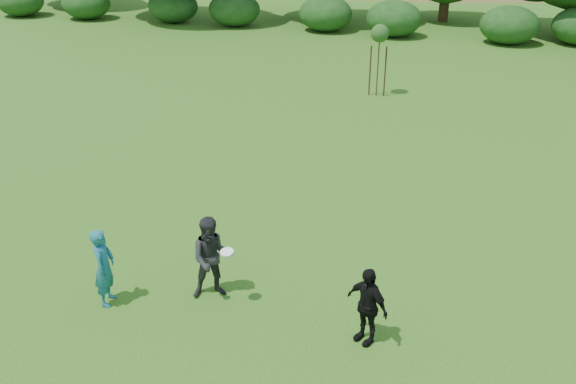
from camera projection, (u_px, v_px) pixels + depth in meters
The scene contains 7 objects.
ground at pixel (254, 301), 13.26m from camera, with size 120.00×120.00×0.00m, color #19470C.
player_teal at pixel (104, 267), 12.88m from camera, with size 0.62×0.40×1.69m, color #195F73.
player_grey at pixel (212, 258), 13.07m from camera, with size 0.88×0.69×1.82m, color #242426.
player_black at pixel (367, 305), 11.80m from camera, with size 0.93×0.39×1.59m, color black.
frisbee at pixel (227, 252), 12.63m from camera, with size 0.27×0.27×0.08m.
sapling at pixel (380, 35), 24.93m from camera, with size 0.70×0.70×2.85m.
hillside at pixel (411, 61), 78.40m from camera, with size 150.00×72.00×52.00m.
Camera 1 is at (3.30, -10.45, 7.84)m, focal length 40.00 mm.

